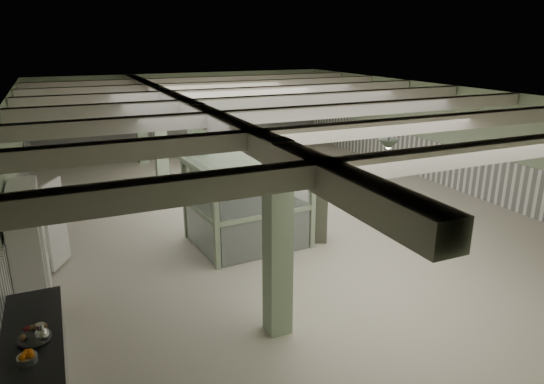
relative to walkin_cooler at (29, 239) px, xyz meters
name	(u,v)px	position (x,y,z in m)	size (l,w,h in m)	color
floor	(270,211)	(6.62, 2.24, -1.07)	(20.00, 20.00, 0.00)	beige
ceiling	(270,95)	(6.62, 2.24, 2.53)	(14.00, 20.00, 0.02)	white
wall_back	(187,111)	(6.62, 12.24, 0.73)	(14.00, 0.02, 3.60)	#95A886
wall_left	(11,182)	(-0.38, 2.24, 0.73)	(0.02, 20.00, 3.60)	#95A886
wall_right	(448,137)	(13.62, 2.24, 0.73)	(0.02, 20.00, 3.60)	#95A886
wainscot_left	(18,221)	(-0.35, 2.24, -0.32)	(0.05, 19.90, 1.50)	white
wainscot_right	(445,165)	(13.60, 2.24, -0.32)	(0.05, 19.90, 1.50)	white
wainscot_back	(188,133)	(6.62, 12.22, -0.32)	(13.90, 0.05, 1.50)	white
girder	(186,107)	(4.12, 2.24, 2.31)	(0.45, 19.90, 0.40)	beige
beam_a	(462,155)	(6.62, -5.26, 2.35)	(13.90, 0.35, 0.32)	beige
beam_b	(370,129)	(6.62, -2.76, 2.35)	(13.90, 0.35, 0.32)	beige
beam_c	(311,112)	(6.62, -0.26, 2.35)	(13.90, 0.35, 0.32)	beige
beam_d	(270,101)	(6.62, 2.24, 2.35)	(13.90, 0.35, 0.32)	beige
beam_e	(240,92)	(6.62, 4.74, 2.35)	(13.90, 0.35, 0.32)	beige
beam_f	(217,86)	(6.62, 7.24, 2.35)	(13.90, 0.35, 0.32)	beige
beam_g	(199,81)	(6.62, 9.74, 2.35)	(13.90, 0.35, 0.32)	beige
column_a	(278,241)	(4.12, -3.76, 0.73)	(0.42, 0.42, 3.60)	#A4BE99
column_b	(199,172)	(4.12, 1.24, 0.73)	(0.42, 0.42, 3.60)	#A4BE99
column_c	(160,138)	(4.12, 6.24, 0.73)	(0.42, 0.42, 3.60)	#A4BE99
column_d	(141,121)	(4.12, 10.24, 0.73)	(0.42, 0.42, 3.60)	#A4BE99
pendant_front	(388,145)	(7.12, -2.76, 1.98)	(0.44, 0.44, 0.22)	#334231
pendant_mid	(278,110)	(7.12, 2.74, 1.98)	(0.44, 0.44, 0.22)	#334231
pendant_back	(226,94)	(7.12, 7.74, 1.98)	(0.44, 0.44, 0.22)	#334231
pitcher_near	(41,333)	(0.26, -3.87, -0.01)	(0.21, 0.24, 0.31)	silver
veg_colander	(34,334)	(0.15, -3.77, -0.06)	(0.50, 0.50, 0.23)	#38383D
orange_bowl	(27,360)	(0.08, -4.29, -0.12)	(0.27, 0.27, 0.10)	#B2B2B7
walkin_cooler	(29,239)	(0.00, 0.00, 0.00)	(0.96, 2.33, 2.14)	white
guard_booth	(247,184)	(5.10, 0.26, 0.53)	(3.04, 2.64, 2.39)	#8EA181
filing_cabinet	(317,213)	(6.88, -0.29, -0.34)	(0.47, 0.67, 1.46)	#505446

